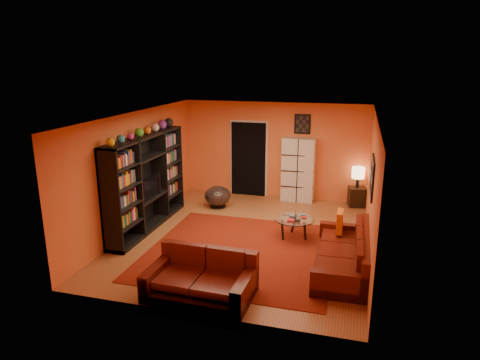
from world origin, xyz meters
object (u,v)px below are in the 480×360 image
(loveseat, at_px, (202,278))
(table_lamp, at_px, (358,173))
(bowl_chair, at_px, (218,196))
(sofa, at_px, (347,255))
(entertainment_unit, at_px, (147,182))
(tv, at_px, (147,187))
(coffee_table, at_px, (294,220))
(side_table, at_px, (356,197))
(storage_cabinet, at_px, (298,170))

(loveseat, relative_size, table_lamp, 3.18)
(bowl_chair, bearing_deg, sofa, -38.23)
(entertainment_unit, height_order, tv, entertainment_unit)
(entertainment_unit, bearing_deg, bowl_chair, 57.82)
(sofa, relative_size, coffee_table, 2.68)
(bowl_chair, height_order, side_table, bowl_chair)
(sofa, distance_m, table_lamp, 3.72)
(bowl_chair, xyz_separation_m, table_lamp, (3.45, 1.04, 0.59))
(tv, height_order, side_table, tv)
(tv, bearing_deg, loveseat, -137.53)
(entertainment_unit, xyz_separation_m, tv, (0.05, -0.07, -0.08))
(loveseat, distance_m, side_table, 5.66)
(bowl_chair, bearing_deg, side_table, 16.76)
(loveseat, height_order, coffee_table, loveseat)
(sofa, bearing_deg, entertainment_unit, 167.01)
(sofa, height_order, table_lamp, table_lamp)
(coffee_table, xyz_separation_m, side_table, (1.25, 2.51, -0.15))
(loveseat, height_order, storage_cabinet, storage_cabinet)
(entertainment_unit, relative_size, sofa, 1.28)
(sofa, xyz_separation_m, coffee_table, (-1.14, 1.16, 0.11))
(coffee_table, bearing_deg, entertainment_unit, -175.76)
(tv, relative_size, sofa, 0.37)
(side_table, distance_m, table_lamp, 0.63)
(loveseat, height_order, side_table, loveseat)
(tv, xyz_separation_m, storage_cabinet, (2.93, 2.87, -0.11))
(entertainment_unit, relative_size, storage_cabinet, 1.76)
(bowl_chair, bearing_deg, tv, -119.93)
(storage_cabinet, relative_size, table_lamp, 3.18)
(entertainment_unit, distance_m, coffee_table, 3.35)
(tv, relative_size, storage_cabinet, 0.50)
(tv, xyz_separation_m, loveseat, (2.14, -2.34, -0.68))
(bowl_chair, bearing_deg, coffee_table, -33.77)
(entertainment_unit, xyz_separation_m, storage_cabinet, (2.98, 2.80, -0.20))
(storage_cabinet, distance_m, side_table, 1.66)
(sofa, height_order, loveseat, same)
(tv, distance_m, table_lamp, 5.29)
(coffee_table, bearing_deg, tv, -174.42)
(entertainment_unit, height_order, side_table, entertainment_unit)
(sofa, xyz_separation_m, loveseat, (-2.22, -1.49, -0.00))
(tv, distance_m, side_table, 5.34)
(entertainment_unit, distance_m, bowl_chair, 2.16)
(tv, xyz_separation_m, side_table, (4.47, 2.82, -0.72))
(table_lamp, bearing_deg, loveseat, -114.33)
(entertainment_unit, relative_size, loveseat, 1.76)
(tv, xyz_separation_m, table_lamp, (4.47, 2.82, -0.08))
(storage_cabinet, distance_m, bowl_chair, 2.27)
(entertainment_unit, relative_size, bowl_chair, 4.46)
(sofa, bearing_deg, coffee_table, 133.29)
(tv, bearing_deg, side_table, -57.77)
(tv, relative_size, bowl_chair, 1.27)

